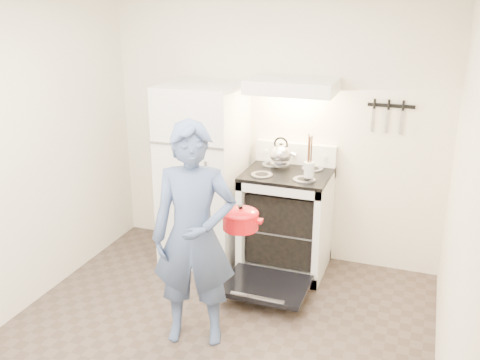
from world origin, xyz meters
name	(u,v)px	position (x,y,z in m)	size (l,w,h in m)	color
floor	(199,354)	(0.00, 0.00, 0.00)	(3.60, 3.60, 0.00)	#4B3D35
back_wall	(274,129)	(0.00, 1.80, 1.25)	(3.20, 0.02, 2.50)	#F5EDCD
refrigerator	(203,174)	(-0.58, 1.45, 0.85)	(0.70, 0.70, 1.70)	white
stove_body	(286,223)	(0.23, 1.48, 0.46)	(0.76, 0.65, 0.92)	white
cooktop	(287,174)	(0.23, 1.48, 0.94)	(0.76, 0.65, 0.03)	black
backsplash	(296,153)	(0.23, 1.76, 1.05)	(0.76, 0.07, 0.20)	white
oven_door	(266,286)	(0.23, 0.88, 0.12)	(0.70, 0.54, 0.04)	black
oven_rack	(286,225)	(0.23, 1.48, 0.44)	(0.60, 0.52, 0.01)	gray
range_hood	(292,86)	(0.23, 1.55, 1.71)	(0.76, 0.50, 0.12)	white
knife_strip	(391,106)	(1.05, 1.79, 1.55)	(0.40, 0.02, 0.03)	black
pizza_stone	(291,220)	(0.25, 1.56, 0.45)	(0.33, 0.33, 0.02)	#957253
tea_kettle	(281,153)	(0.14, 1.56, 1.10)	(0.24, 0.20, 0.29)	#BBBBC0
utensil_jar	(309,170)	(0.46, 1.33, 1.05)	(0.09, 0.09, 0.13)	silver
person	(194,236)	(-0.11, 0.20, 0.83)	(0.61, 0.40, 1.66)	#3A4F7B
dutch_oven	(241,221)	(0.14, 0.48, 0.87)	(0.34, 0.27, 0.22)	red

